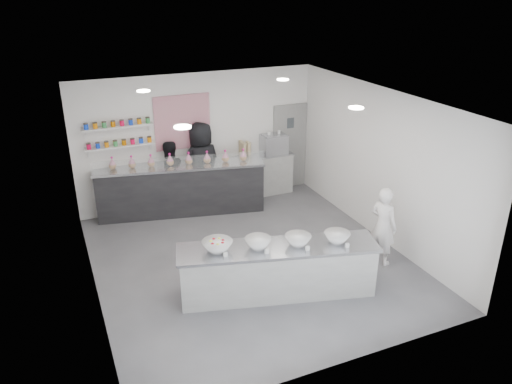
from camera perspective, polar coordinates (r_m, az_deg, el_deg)
floor at (r=9.40m, az=-0.69°, el=-7.81°), size 6.00×6.00×0.00m
ceiling at (r=8.27m, az=-0.79°, el=10.33°), size 6.00×6.00×0.00m
back_wall at (r=11.39m, az=-6.59°, el=5.97°), size 5.50×0.00×5.50m
left_wall at (r=8.16m, az=-18.86°, el=-2.28°), size 0.00×6.00×6.00m
right_wall at (r=10.03m, az=13.94°, el=3.03°), size 0.00×6.00×6.00m
back_door at (r=12.32m, az=3.85°, el=5.20°), size 0.88×0.04×2.10m
pattern_panel at (r=11.15m, az=-8.39°, el=7.91°), size 1.25×0.03×1.20m
jar_shelf_lower at (r=10.92m, az=-15.28°, el=5.09°), size 1.45×0.22×0.04m
jar_shelf_upper at (r=10.80m, az=-15.52°, el=7.20°), size 1.45×0.22×0.04m
preserve_jars at (r=10.82m, az=-15.42°, el=6.46°), size 1.45×0.10×0.56m
downlight_0 at (r=6.92m, az=-8.39°, el=7.36°), size 0.24×0.24×0.02m
downlight_1 at (r=8.07m, az=11.37°, el=9.43°), size 0.24×0.24×0.02m
downlight_2 at (r=9.39m, az=-12.74°, el=11.20°), size 0.24×0.24×0.02m
downlight_3 at (r=10.27m, az=3.09°, el=12.71°), size 0.24×0.24×0.02m
prep_counter at (r=8.28m, az=2.48°, el=-8.91°), size 3.33×1.55×0.89m
back_bar at (r=11.14m, az=-8.54°, el=0.34°), size 3.71×1.43×1.13m
sneeze_guard at (r=10.58m, az=-8.67°, el=3.28°), size 3.52×0.78×0.31m
espresso_ledge at (r=12.04m, az=1.00°, el=2.03°), size 1.35×0.43×1.00m
espresso_machine at (r=11.89m, az=2.06°, el=5.47°), size 0.60×0.41×0.46m
cup_stacks at (r=11.62m, az=-1.17°, el=4.85°), size 0.27×0.24×0.37m
prep_bowls at (r=8.01m, az=2.55°, el=-5.70°), size 2.43×1.12×0.17m
label_cards at (r=7.69m, az=5.15°, el=-7.51°), size 2.01×0.04×0.07m
cookie_bags at (r=10.89m, az=-8.76°, el=3.76°), size 2.93×0.78×0.28m
woman_prep at (r=9.29m, az=14.32°, el=-3.77°), size 0.51×0.63×1.48m
staff_left at (r=11.23m, az=-9.86°, el=1.79°), size 0.85×0.70×1.62m
staff_right at (r=11.36m, az=-6.20°, el=3.14°), size 1.07×0.83×1.95m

